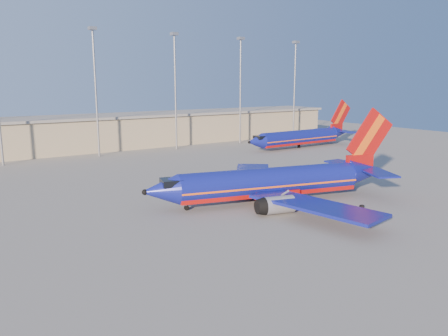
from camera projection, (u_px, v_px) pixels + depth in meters
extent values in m
plane|color=slate|center=(231.00, 195.00, 65.69)|extent=(220.00, 220.00, 0.00)
cube|color=gray|center=(139.00, 130.00, 117.62)|extent=(120.00, 15.00, 8.00)
cube|color=slate|center=(138.00, 115.00, 116.81)|extent=(122.00, 16.00, 0.60)
cylinder|color=gray|center=(96.00, 95.00, 97.71)|extent=(0.44, 0.44, 28.00)
cube|color=gray|center=(92.00, 28.00, 94.94)|extent=(1.60, 1.60, 0.70)
cylinder|color=gray|center=(175.00, 93.00, 108.65)|extent=(0.44, 0.44, 28.00)
cube|color=gray|center=(174.00, 34.00, 105.89)|extent=(1.60, 1.60, 0.70)
cylinder|color=gray|center=(240.00, 92.00, 119.60)|extent=(0.44, 0.44, 28.00)
cube|color=gray|center=(241.00, 38.00, 116.83)|extent=(1.60, 1.60, 0.70)
cylinder|color=gray|center=(294.00, 92.00, 130.54)|extent=(0.44, 0.44, 28.00)
cube|color=gray|center=(296.00, 42.00, 127.78)|extent=(1.60, 1.60, 0.70)
cylinder|color=navy|center=(269.00, 182.00, 61.49)|extent=(26.46, 10.37, 4.05)
cube|color=#A00E0C|center=(269.00, 189.00, 61.69)|extent=(26.28, 9.63, 1.42)
cube|color=#F55914|center=(269.00, 184.00, 61.54)|extent=(26.47, 10.41, 0.24)
cone|color=navy|center=(161.00, 191.00, 56.39)|extent=(5.45, 5.05, 4.05)
cube|color=black|center=(171.00, 182.00, 56.66)|extent=(3.25, 3.40, 0.88)
cone|color=navy|center=(364.00, 172.00, 66.70)|extent=(6.51, 5.32, 4.05)
cube|color=#A00E0C|center=(360.00, 162.00, 66.13)|extent=(4.60, 1.71, 2.41)
cube|color=#A00E0C|center=(370.00, 137.00, 65.89)|extent=(7.88, 2.31, 8.73)
cube|color=#F55914|center=(368.00, 137.00, 65.82)|extent=(5.30, 1.76, 6.85)
cube|color=navy|center=(347.00, 164.00, 69.88)|extent=(3.55, 7.13, 0.24)
cube|color=navy|center=(378.00, 173.00, 63.00)|extent=(6.04, 7.74, 0.24)
cube|color=navy|center=(253.00, 175.00, 71.12)|extent=(14.79, 16.72, 0.38)
cube|color=navy|center=(315.00, 205.00, 53.33)|extent=(8.28, 17.65, 0.38)
cube|color=#A00E0C|center=(272.00, 192.00, 61.96)|extent=(7.41, 5.75, 1.09)
cylinder|color=gray|center=(245.00, 185.00, 66.64)|extent=(4.38, 3.20, 2.30)
cylinder|color=gray|center=(279.00, 205.00, 56.13)|extent=(4.38, 3.20, 2.30)
cylinder|color=gray|center=(187.00, 206.00, 57.96)|extent=(0.32, 0.32, 1.20)
cylinder|color=black|center=(187.00, 208.00, 58.01)|extent=(0.75, 0.44, 0.70)
cylinder|color=black|center=(270.00, 193.00, 65.15)|extent=(1.04, 0.81, 0.92)
cylinder|color=black|center=(288.00, 203.00, 59.89)|extent=(1.04, 0.81, 0.92)
cylinder|color=navy|center=(299.00, 137.00, 112.68)|extent=(24.52, 4.06, 3.77)
cube|color=#A00E0C|center=(299.00, 141.00, 112.87)|extent=(24.51, 3.34, 1.33)
cube|color=#F55914|center=(299.00, 138.00, 112.73)|extent=(24.52, 4.10, 0.22)
cone|color=navy|center=(256.00, 142.00, 104.68)|extent=(4.33, 3.82, 3.77)
cube|color=black|center=(260.00, 137.00, 105.23)|extent=(2.48, 2.68, 0.82)
cone|color=navy|center=(338.00, 132.00, 120.90)|extent=(5.35, 3.83, 3.77)
cube|color=#A00E0C|center=(336.00, 128.00, 120.18)|extent=(4.29, 0.61, 2.24)
cube|color=#A00E0C|center=(341.00, 114.00, 120.29)|extent=(7.49, 0.41, 8.14)
cube|color=#F55914|center=(340.00, 114.00, 120.17)|extent=(4.98, 0.49, 6.38)
cube|color=navy|center=(328.00, 129.00, 123.37)|extent=(4.42, 7.04, 0.22)
cube|color=navy|center=(347.00, 132.00, 117.76)|extent=(4.28, 7.00, 0.22)
cylinder|color=black|center=(299.00, 146.00, 113.13)|extent=(0.72, 0.72, 0.92)
cube|color=#FEEF16|center=(333.00, 211.00, 55.55)|extent=(1.89, 1.14, 0.88)
cube|color=black|center=(333.00, 207.00, 55.45)|extent=(0.92, 1.01, 0.31)
cylinder|color=black|center=(326.00, 214.00, 55.61)|extent=(0.46, 0.18, 0.46)
cylinder|color=black|center=(332.00, 216.00, 54.84)|extent=(0.46, 0.18, 0.46)
cylinder|color=black|center=(333.00, 212.00, 56.43)|extent=(0.46, 0.18, 0.46)
cylinder|color=black|center=(339.00, 214.00, 55.66)|extent=(0.46, 0.18, 0.46)
cube|color=black|center=(352.00, 210.00, 57.49)|extent=(0.56, 0.48, 0.44)
cube|color=black|center=(355.00, 212.00, 56.36)|extent=(0.59, 0.34, 0.49)
cube|color=black|center=(355.00, 209.00, 57.95)|extent=(0.56, 0.36, 0.44)
cube|color=black|center=(352.00, 212.00, 56.69)|extent=(0.63, 0.55, 0.42)
cube|color=black|center=(355.00, 211.00, 57.09)|extent=(0.50, 0.40, 0.43)
cube|color=black|center=(362.00, 207.00, 58.79)|extent=(0.62, 0.55, 0.50)
cube|color=black|center=(347.00, 209.00, 58.17)|extent=(0.65, 0.58, 0.38)
cube|color=black|center=(340.00, 208.00, 58.17)|extent=(0.64, 0.56, 0.52)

